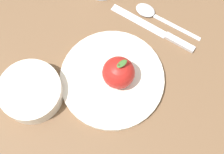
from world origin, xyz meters
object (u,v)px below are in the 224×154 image
apple (118,72)px  side_bowl (31,91)px  dinner_plate (112,79)px  spoon (152,14)px  knife (160,32)px

apple → side_bowl: (-0.18, 0.06, -0.02)m
dinner_plate → spoon: size_ratio=1.46×
spoon → dinner_plate: bearing=-148.4°
dinner_plate → side_bowl: 0.18m
apple → spoon: bearing=34.8°
apple → dinner_plate: bearing=157.6°
dinner_plate → knife: bearing=18.2°
apple → side_bowl: apple is taller
apple → knife: apple is taller
dinner_plate → side_bowl: size_ratio=1.71×
apple → knife: (0.14, 0.06, -0.05)m
apple → spoon: size_ratio=0.50×
knife → spoon: (0.01, 0.05, 0.00)m
side_bowl → spoon: size_ratio=0.85×
side_bowl → dinner_plate: bearing=-17.2°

